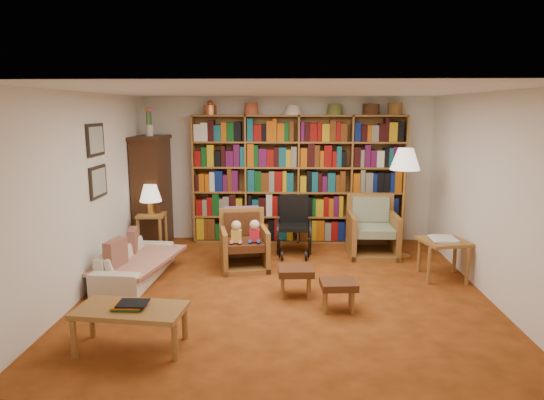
{
  "coord_description": "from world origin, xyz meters",
  "views": [
    {
      "loc": [
        0.04,
        -5.94,
        2.29
      ],
      "look_at": [
        -0.19,
        0.6,
        1.06
      ],
      "focal_mm": 32.0,
      "sensor_mm": 36.0,
      "label": 1
    }
  ],
  "objects_px": {
    "wheelchair": "(294,228)",
    "footstool_a": "(296,273)",
    "sofa": "(135,263)",
    "armchair_leather": "(245,243)",
    "side_table_lamp": "(152,224)",
    "side_table_papers": "(443,245)",
    "armchair_sage": "(372,232)",
    "floor_lamp": "(405,164)",
    "footstool_b": "(339,286)",
    "coffee_table": "(130,313)"
  },
  "relations": [
    {
      "from": "floor_lamp",
      "to": "coffee_table",
      "type": "bearing_deg",
      "value": -136.85
    },
    {
      "from": "footstool_b",
      "to": "footstool_a",
      "type": "bearing_deg",
      "value": 140.32
    },
    {
      "from": "sofa",
      "to": "side_table_lamp",
      "type": "bearing_deg",
      "value": 7.51
    },
    {
      "from": "armchair_sage",
      "to": "coffee_table",
      "type": "distance_m",
      "value": 4.32
    },
    {
      "from": "armchair_sage",
      "to": "floor_lamp",
      "type": "xyz_separation_m",
      "value": [
        0.44,
        -0.18,
        1.12
      ]
    },
    {
      "from": "side_table_lamp",
      "to": "floor_lamp",
      "type": "height_order",
      "value": "floor_lamp"
    },
    {
      "from": "side_table_papers",
      "to": "footstool_b",
      "type": "height_order",
      "value": "side_table_papers"
    },
    {
      "from": "side_table_lamp",
      "to": "coffee_table",
      "type": "bearing_deg",
      "value": -77.95
    },
    {
      "from": "armchair_sage",
      "to": "wheelchair",
      "type": "distance_m",
      "value": 1.25
    },
    {
      "from": "wheelchair",
      "to": "footstool_b",
      "type": "bearing_deg",
      "value": -77.43
    },
    {
      "from": "footstool_b",
      "to": "floor_lamp",
      "type": "bearing_deg",
      "value": 60.31
    },
    {
      "from": "armchair_sage",
      "to": "footstool_b",
      "type": "bearing_deg",
      "value": -108.39
    },
    {
      "from": "side_table_papers",
      "to": "footstool_a",
      "type": "relative_size",
      "value": 1.53
    },
    {
      "from": "sofa",
      "to": "side_table_lamp",
      "type": "relative_size",
      "value": 2.45
    },
    {
      "from": "sofa",
      "to": "wheelchair",
      "type": "relative_size",
      "value": 1.7
    },
    {
      "from": "armchair_leather",
      "to": "floor_lamp",
      "type": "bearing_deg",
      "value": 12.81
    },
    {
      "from": "sofa",
      "to": "footstool_b",
      "type": "xyz_separation_m",
      "value": [
        2.67,
        -0.93,
        0.05
      ]
    },
    {
      "from": "sofa",
      "to": "wheelchair",
      "type": "height_order",
      "value": "wheelchair"
    },
    {
      "from": "sofa",
      "to": "side_table_papers",
      "type": "height_order",
      "value": "side_table_papers"
    },
    {
      "from": "side_table_lamp",
      "to": "footstool_a",
      "type": "xyz_separation_m",
      "value": [
        2.28,
        -1.74,
        -0.18
      ]
    },
    {
      "from": "footstool_a",
      "to": "wheelchair",
      "type": "bearing_deg",
      "value": 90.2
    },
    {
      "from": "armchair_leather",
      "to": "wheelchair",
      "type": "distance_m",
      "value": 1.0
    },
    {
      "from": "footstool_a",
      "to": "coffee_table",
      "type": "relative_size",
      "value": 0.42
    },
    {
      "from": "side_table_papers",
      "to": "footstool_b",
      "type": "bearing_deg",
      "value": -143.76
    },
    {
      "from": "armchair_leather",
      "to": "side_table_papers",
      "type": "bearing_deg",
      "value": -8.46
    },
    {
      "from": "wheelchair",
      "to": "footstool_a",
      "type": "relative_size",
      "value": 2.07
    },
    {
      "from": "armchair_sage",
      "to": "floor_lamp",
      "type": "distance_m",
      "value": 1.21
    },
    {
      "from": "side_table_papers",
      "to": "coffee_table",
      "type": "height_order",
      "value": "side_table_papers"
    },
    {
      "from": "side_table_papers",
      "to": "armchair_sage",
      "type": "bearing_deg",
      "value": 124.59
    },
    {
      "from": "side_table_lamp",
      "to": "armchair_sage",
      "type": "relative_size",
      "value": 0.69
    },
    {
      "from": "sofa",
      "to": "side_table_papers",
      "type": "xyz_separation_m",
      "value": [
        4.2,
        0.19,
        0.23
      ]
    },
    {
      "from": "side_table_lamp",
      "to": "footstool_a",
      "type": "height_order",
      "value": "side_table_lamp"
    },
    {
      "from": "side_table_papers",
      "to": "coffee_table",
      "type": "distance_m",
      "value": 4.2
    },
    {
      "from": "side_table_lamp",
      "to": "footstool_b",
      "type": "distance_m",
      "value": 3.51
    },
    {
      "from": "wheelchair",
      "to": "floor_lamp",
      "type": "relative_size",
      "value": 0.55
    },
    {
      "from": "sofa",
      "to": "wheelchair",
      "type": "distance_m",
      "value": 2.53
    },
    {
      "from": "wheelchair",
      "to": "footstool_a",
      "type": "xyz_separation_m",
      "value": [
        0.01,
        -1.81,
        -0.13
      ]
    },
    {
      "from": "side_table_lamp",
      "to": "side_table_papers",
      "type": "bearing_deg",
      "value": -13.37
    },
    {
      "from": "wheelchair",
      "to": "coffee_table",
      "type": "relative_size",
      "value": 0.87
    },
    {
      "from": "floor_lamp",
      "to": "footstool_a",
      "type": "height_order",
      "value": "floor_lamp"
    },
    {
      "from": "sofa",
      "to": "floor_lamp",
      "type": "bearing_deg",
      "value": -70.63
    },
    {
      "from": "footstool_a",
      "to": "footstool_b",
      "type": "xyz_separation_m",
      "value": [
        0.49,
        -0.4,
        -0.02
      ]
    },
    {
      "from": "armchair_sage",
      "to": "floor_lamp",
      "type": "relative_size",
      "value": 0.55
    },
    {
      "from": "footstool_a",
      "to": "sofa",
      "type": "bearing_deg",
      "value": 166.36
    },
    {
      "from": "wheelchair",
      "to": "footstool_b",
      "type": "height_order",
      "value": "wheelchair"
    },
    {
      "from": "armchair_sage",
      "to": "footstool_a",
      "type": "height_order",
      "value": "armchair_sage"
    },
    {
      "from": "side_table_lamp",
      "to": "coffee_table",
      "type": "xyz_separation_m",
      "value": [
        0.67,
        -3.14,
        -0.11
      ]
    },
    {
      "from": "wheelchair",
      "to": "side_table_papers",
      "type": "distance_m",
      "value": 2.3
    },
    {
      "from": "floor_lamp",
      "to": "footstool_a",
      "type": "bearing_deg",
      "value": -134.96
    },
    {
      "from": "armchair_leather",
      "to": "side_table_lamp",
      "type": "bearing_deg",
      "value": 158.4
    }
  ]
}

